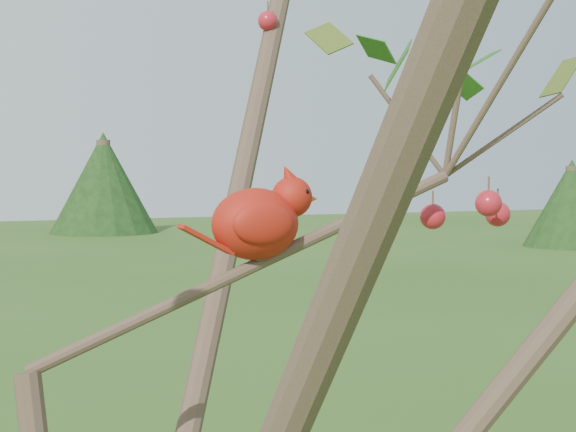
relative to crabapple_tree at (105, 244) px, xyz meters
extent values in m
sphere|color=red|center=(0.54, 0.12, 0.02)|extent=(0.04, 0.04, 0.04)
sphere|color=red|center=(0.58, 0.04, 0.04)|extent=(0.04, 0.04, 0.04)
sphere|color=red|center=(0.46, 0.61, 0.39)|extent=(0.04, 0.04, 0.04)
sphere|color=red|center=(0.64, 0.10, 0.02)|extent=(0.04, 0.04, 0.04)
ellipsoid|color=red|center=(0.23, 0.10, 0.01)|extent=(0.13, 0.10, 0.10)
sphere|color=red|center=(0.29, 0.10, 0.05)|extent=(0.06, 0.06, 0.06)
cone|color=red|center=(0.28, 0.10, 0.08)|extent=(0.04, 0.03, 0.04)
cone|color=#D85914|center=(0.31, 0.10, 0.05)|extent=(0.03, 0.02, 0.02)
ellipsoid|color=black|center=(0.31, 0.10, 0.05)|extent=(0.02, 0.03, 0.03)
cube|color=red|center=(0.16, 0.10, -0.01)|extent=(0.08, 0.03, 0.04)
ellipsoid|color=red|center=(0.22, 0.14, 0.02)|extent=(0.09, 0.03, 0.06)
ellipsoid|color=red|center=(0.23, 0.06, 0.02)|extent=(0.09, 0.03, 0.06)
cylinder|color=#402D22|center=(6.60, 30.69, -0.45)|extent=(0.50, 0.50, 3.35)
cone|color=black|center=(6.60, 30.69, -0.31)|extent=(3.91, 3.91, 3.63)
cylinder|color=#402D22|center=(17.90, 19.23, -0.93)|extent=(0.36, 0.36, 2.38)
cone|color=black|center=(17.90, 19.23, -0.83)|extent=(2.77, 2.77, 2.57)
camera|label=1|loc=(-0.22, -1.03, 0.09)|focal=55.00mm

